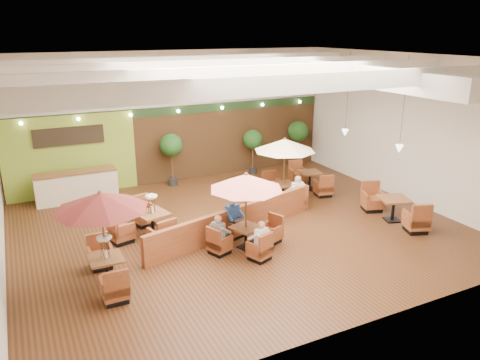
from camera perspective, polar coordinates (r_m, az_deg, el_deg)
room at (r=15.72m, az=-1.34°, el=8.11°), size 14.04×14.00×5.52m
service_counter at (r=18.92m, az=-19.29°, el=-0.73°), size 3.00×0.75×1.18m
booth_divider at (r=14.98m, az=-0.46°, el=-5.03°), size 6.61×1.92×0.94m
table_0 at (r=12.12m, az=-16.52°, el=-4.00°), size 2.36×2.48×2.56m
table_1 at (r=13.67m, az=0.73°, el=-2.04°), size 2.47×2.47×2.39m
table_2 at (r=17.48m, az=5.27°, el=2.94°), size 2.40×2.49×2.51m
table_3 at (r=15.06m, az=-11.56°, el=-5.31°), size 1.97×2.83×1.58m
table_4 at (r=16.91m, az=18.17°, el=-3.47°), size 1.19×2.96×1.05m
table_5 at (r=19.44m, az=8.49°, el=-0.10°), size 1.00×2.62×0.94m
topiary_0 at (r=19.59m, az=-8.38°, el=3.98°), size 0.95×0.95×2.22m
topiary_1 at (r=21.07m, az=1.58°, el=4.75°), size 0.87×0.87×2.03m
topiary_2 at (r=22.23m, az=7.09°, el=5.70°), size 0.95×0.95×2.22m
diner_0 at (r=13.31m, az=2.42°, el=-6.84°), size 0.41×0.38×0.75m
diner_1 at (r=14.71m, az=-0.82°, el=-4.17°), size 0.46×0.41×0.85m
diner_2 at (r=13.66m, az=-2.55°, el=-6.12°), size 0.41×0.43×0.76m
diner_3 at (r=17.09m, az=6.93°, el=-1.19°), size 0.39×0.32×0.78m
diner_4 at (r=17.08m, az=6.94°, el=-1.12°), size 0.41×0.33×0.84m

